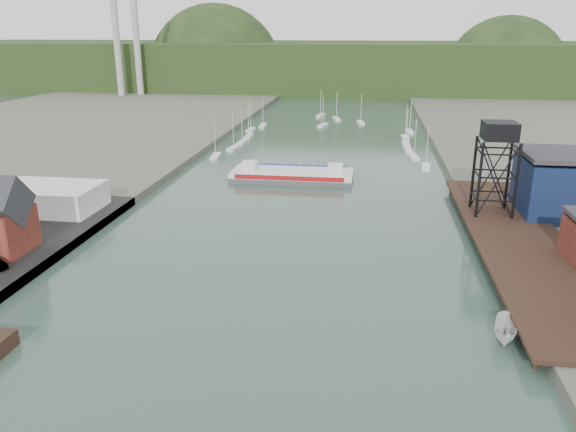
# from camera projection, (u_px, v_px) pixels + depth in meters

# --- Properties ---
(ground) EXTENTS (600.00, 600.00, 0.00)m
(ground) POSITION_uv_depth(u_px,v_px,m) (209.00, 416.00, 50.19)
(ground) COLOR #2C4439
(ground) RESTS_ON ground
(east_pier) EXTENTS (14.00, 70.00, 2.45)m
(east_pier) POSITION_uv_depth(u_px,v_px,m) (520.00, 240.00, 86.86)
(east_pier) COLOR black
(east_pier) RESTS_ON ground
(white_shed) EXTENTS (18.00, 12.00, 4.50)m
(white_shed) POSITION_uv_depth(u_px,v_px,m) (49.00, 198.00, 101.88)
(white_shed) COLOR silver
(white_shed) RESTS_ON west_quay
(lift_tower) EXTENTS (6.50, 6.50, 16.00)m
(lift_tower) POSITION_uv_depth(u_px,v_px,m) (499.00, 137.00, 94.99)
(lift_tower) COLOR black
(lift_tower) RESTS_ON east_pier
(marina_sailboats) EXTENTS (57.71, 92.65, 0.90)m
(marina_sailboats) POSITION_uv_depth(u_px,v_px,m) (327.00, 136.00, 180.11)
(marina_sailboats) COLOR silver
(marina_sailboats) RESTS_ON ground
(smokestacks) EXTENTS (11.20, 8.20, 60.00)m
(smokestacks) POSITION_uv_depth(u_px,v_px,m) (126.00, 36.00, 273.40)
(smokestacks) COLOR #A4A49E
(smokestacks) RESTS_ON ground
(distant_hills) EXTENTS (500.00, 120.00, 80.00)m
(distant_hills) POSITION_uv_depth(u_px,v_px,m) (342.00, 70.00, 330.47)
(distant_hills) COLOR black
(distant_hills) RESTS_ON ground
(chain_ferry) EXTENTS (27.70, 11.37, 3.99)m
(chain_ferry) POSITION_uv_depth(u_px,v_px,m) (292.00, 175.00, 128.92)
(chain_ferry) COLOR #48484A
(chain_ferry) RESTS_ON ground
(motorboat) EXTENTS (3.80, 6.77, 2.47)m
(motorboat) POSITION_uv_depth(u_px,v_px,m) (506.00, 331.00, 61.96)
(motorboat) COLOR silver
(motorboat) RESTS_ON ground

